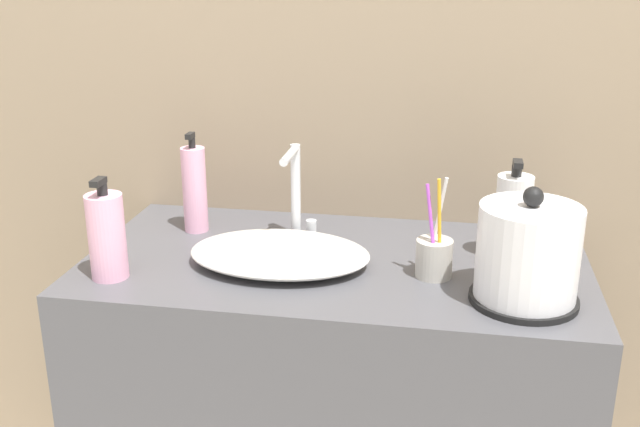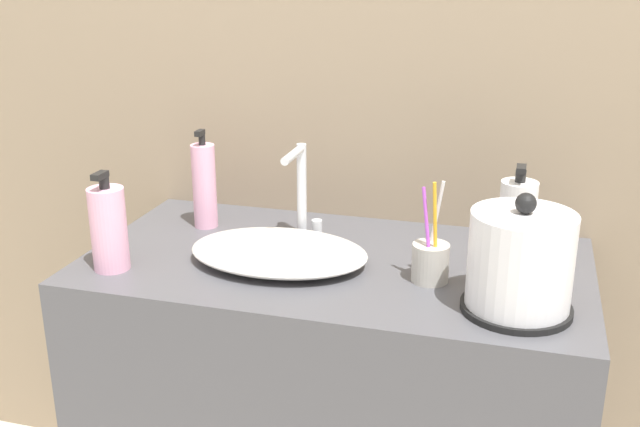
# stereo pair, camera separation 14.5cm
# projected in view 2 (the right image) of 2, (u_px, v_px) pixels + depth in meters

# --- Properties ---
(wall_back) EXTENTS (6.00, 0.04, 2.60)m
(wall_back) POSITION_uv_depth(u_px,v_px,m) (370.00, 7.00, 1.68)
(wall_back) COLOR gray
(wall_back) RESTS_ON ground_plane
(vanity_counter) EXTENTS (1.05, 0.55, 0.81)m
(vanity_counter) POSITION_uv_depth(u_px,v_px,m) (334.00, 423.00, 1.70)
(vanity_counter) COLOR #4C4C51
(vanity_counter) RESTS_ON ground_plane
(sink_basin) EXTENTS (0.38, 0.26, 0.05)m
(sink_basin) POSITION_uv_depth(u_px,v_px,m) (279.00, 252.00, 1.55)
(sink_basin) COLOR silver
(sink_basin) RESTS_ON vanity_counter
(faucet) EXTENTS (0.06, 0.13, 0.21)m
(faucet) POSITION_uv_depth(u_px,v_px,m) (302.00, 188.00, 1.66)
(faucet) COLOR silver
(faucet) RESTS_ON vanity_counter
(electric_kettle) EXTENTS (0.20, 0.20, 0.22)m
(electric_kettle) POSITION_uv_depth(u_px,v_px,m) (520.00, 266.00, 1.32)
(electric_kettle) COLOR black
(electric_kettle) RESTS_ON vanity_counter
(toothbrush_cup) EXTENTS (0.07, 0.07, 0.21)m
(toothbrush_cup) POSITION_uv_depth(u_px,v_px,m) (430.00, 261.00, 1.46)
(toothbrush_cup) COLOR #B7B2A8
(toothbrush_cup) RESTS_ON vanity_counter
(lotion_bottle) EXTENTS (0.07, 0.07, 0.22)m
(lotion_bottle) POSITION_uv_depth(u_px,v_px,m) (516.00, 224.00, 1.51)
(lotion_bottle) COLOR white
(lotion_bottle) RESTS_ON vanity_counter
(shampoo_bottle) EXTENTS (0.07, 0.07, 0.21)m
(shampoo_bottle) POSITION_uv_depth(u_px,v_px,m) (109.00, 228.00, 1.50)
(shampoo_bottle) COLOR #EAA8C6
(shampoo_bottle) RESTS_ON vanity_counter
(mouthwash_bottle) EXTENTS (0.05, 0.05, 0.23)m
(mouthwash_bottle) POSITION_uv_depth(u_px,v_px,m) (204.00, 185.00, 1.73)
(mouthwash_bottle) COLOR #EAA8C6
(mouthwash_bottle) RESTS_ON vanity_counter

